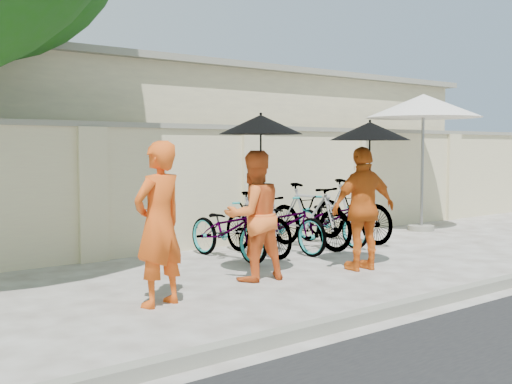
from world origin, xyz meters
TOP-DOWN VIEW (x-y plane):
  - ground at (0.00, 0.00)m, footprint 80.00×80.00m
  - kerb at (0.00, -1.70)m, footprint 40.00×0.16m
  - compound_wall at (1.00, 3.20)m, footprint 20.00×0.30m
  - building_behind at (2.00, 7.00)m, footprint 14.00×6.00m
  - monk_left at (-1.57, 0.12)m, footprint 0.73×0.57m
  - monk_center at (0.05, 0.54)m, footprint 0.88×0.73m
  - parasol_center at (0.10, 0.46)m, footprint 1.06×1.06m
  - monk_right at (1.66, 0.13)m, footprint 1.07×0.61m
  - parasol_right at (1.68, 0.05)m, footprint 1.09×1.09m
  - patio_umbrella at (5.76, 2.24)m, footprint 2.75×2.75m
  - bike_0 at (0.69, 1.97)m, footprint 0.72×1.79m
  - bike_1 at (1.25, 1.97)m, footprint 0.48×1.66m
  - bike_2 at (1.81, 1.93)m, footprint 0.70×1.82m
  - bike_3 at (2.38, 1.99)m, footprint 0.68×1.86m
  - bike_4 at (2.94, 2.02)m, footprint 0.61×1.73m
  - bike_5 at (3.51, 2.05)m, footprint 0.54×1.87m

SIDE VIEW (x-z plane):
  - ground at x=0.00m, z-range 0.00..0.00m
  - kerb at x=0.00m, z-range 0.00..0.12m
  - bike_4 at x=2.94m, z-range 0.00..0.91m
  - bike_0 at x=0.69m, z-range 0.00..0.92m
  - bike_2 at x=1.81m, z-range 0.00..0.94m
  - bike_1 at x=1.25m, z-range 0.00..1.00m
  - bike_3 at x=2.38m, z-range 0.00..1.09m
  - bike_5 at x=3.51m, z-range 0.00..1.12m
  - monk_center at x=0.05m, z-range 0.00..1.66m
  - monk_right at x=1.66m, z-range 0.00..1.71m
  - monk_left at x=-1.57m, z-range 0.00..1.77m
  - compound_wall at x=1.00m, z-range 0.00..2.00m
  - building_behind at x=2.00m, z-range 0.00..3.20m
  - parasol_right at x=1.68m, z-range 1.38..2.46m
  - parasol_center at x=0.10m, z-range 1.40..2.56m
  - patio_umbrella at x=5.76m, z-range 1.11..3.88m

